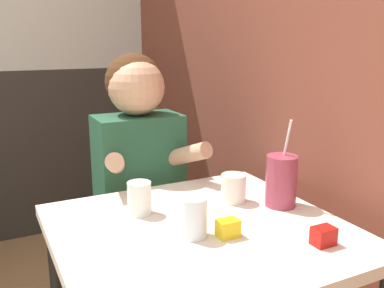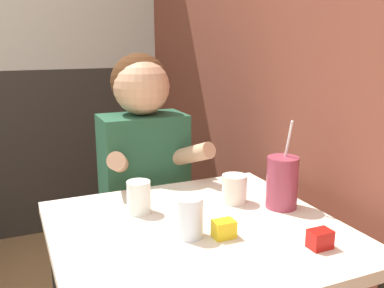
{
  "view_description": "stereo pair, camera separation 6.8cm",
  "coord_description": "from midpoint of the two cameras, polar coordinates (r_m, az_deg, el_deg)",
  "views": [
    {
      "loc": [
        0.23,
        -0.64,
        1.29
      ],
      "look_at": [
        0.82,
        0.54,
        0.97
      ],
      "focal_mm": 40.0,
      "sensor_mm": 36.0,
      "label": 1
    },
    {
      "loc": [
        0.29,
        -0.67,
        1.29
      ],
      "look_at": [
        0.82,
        0.54,
        0.97
      ],
      "focal_mm": 40.0,
      "sensor_mm": 36.0,
      "label": 2
    }
  ],
  "objects": [
    {
      "name": "brick_wall_right",
      "position": [
        2.05,
        4.14,
        15.5
      ],
      "size": [
        0.08,
        4.22,
        2.7
      ],
      "color": "brown",
      "rests_on": "ground_plane"
    },
    {
      "name": "main_table",
      "position": [
        1.31,
        -0.37,
        -14.24
      ],
      "size": [
        0.82,
        0.79,
        0.76
      ],
      "color": "beige",
      "rests_on": "ground_plane"
    },
    {
      "name": "person_seated",
      "position": [
        1.79,
        -8.09,
        -6.41
      ],
      "size": [
        0.42,
        0.42,
        1.24
      ],
      "color": "#235138",
      "rests_on": "ground_plane"
    },
    {
      "name": "cocktail_pitcher",
      "position": [
        1.42,
        10.47,
        -4.85
      ],
      "size": [
        0.1,
        0.1,
        0.29
      ],
      "color": "#99384C",
      "rests_on": "main_table"
    },
    {
      "name": "glass_near_pitcher",
      "position": [
        1.19,
        -1.46,
        -9.74
      ],
      "size": [
        0.08,
        0.08,
        0.11
      ],
      "color": "silver",
      "rests_on": "main_table"
    },
    {
      "name": "glass_center",
      "position": [
        1.36,
        -8.46,
        -7.16
      ],
      "size": [
        0.08,
        0.08,
        0.1
      ],
      "color": "silver",
      "rests_on": "main_table"
    },
    {
      "name": "glass_far_side",
      "position": [
        1.44,
        4.21,
        -5.89
      ],
      "size": [
        0.08,
        0.08,
        0.09
      ],
      "color": "silver",
      "rests_on": "main_table"
    },
    {
      "name": "condiment_ketchup",
      "position": [
        1.2,
        15.56,
        -11.76
      ],
      "size": [
        0.06,
        0.04,
        0.05
      ],
      "color": "#B7140F",
      "rests_on": "main_table"
    },
    {
      "name": "condiment_mustard",
      "position": [
        1.21,
        3.18,
        -11.17
      ],
      "size": [
        0.06,
        0.04,
        0.05
      ],
      "color": "yellow",
      "rests_on": "main_table"
    }
  ]
}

